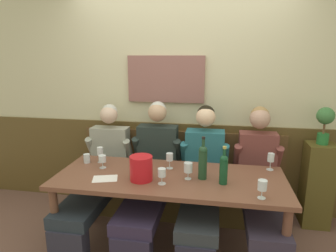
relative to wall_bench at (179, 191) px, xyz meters
name	(u,v)px	position (x,y,z in m)	size (l,w,h in m)	color
room_wall_back	(183,90)	(0.00, 0.26, 1.12)	(6.80, 0.12, 2.80)	beige
wood_wainscot_panel	(182,165)	(0.00, 0.21, 0.23)	(6.80, 0.03, 1.02)	brown
wall_bench	(179,191)	(0.00, 0.00, 0.00)	(2.33, 0.42, 0.94)	brown
dining_table	(169,185)	(0.00, -0.68, 0.38)	(2.03, 0.79, 0.75)	brown
person_center_left_seat	(99,173)	(-0.80, -0.38, 0.32)	(0.52, 1.23, 1.26)	#2B2A39
person_left_seat	(151,173)	(-0.24, -0.36, 0.34)	(0.54, 1.24, 1.31)	#2D263D
person_center_right_seat	(202,176)	(0.28, -0.35, 0.34)	(0.51, 1.24, 1.28)	#292738
person_right_seat	(260,181)	(0.83, -0.36, 0.34)	(0.49, 1.24, 1.28)	#2E273E
ice_bucket	(141,168)	(-0.22, -0.80, 0.57)	(0.20, 0.20, 0.21)	red
wine_bottle_amber_mid	(203,161)	(0.29, -0.68, 0.63)	(0.08, 0.08, 0.38)	#1E4026
wine_bottle_clear_water	(224,168)	(0.47, -0.76, 0.61)	(0.07, 0.07, 0.33)	#134425
wine_glass_right_end	(271,158)	(0.90, -0.37, 0.58)	(0.06, 0.06, 0.16)	silver
wine_glass_left_end	(262,186)	(0.75, -0.97, 0.57)	(0.07, 0.07, 0.14)	silver
wine_glass_mid_right	(170,158)	(-0.03, -0.50, 0.57)	(0.07, 0.07, 0.15)	silver
wine_glass_center_front	(188,168)	(0.17, -0.71, 0.57)	(0.07, 0.07, 0.15)	silver
wine_glass_near_bucket	(102,159)	(-0.66, -0.60, 0.56)	(0.07, 0.07, 0.13)	silver
wine_glass_center_rear	(162,174)	(-0.04, -0.85, 0.56)	(0.07, 0.07, 0.14)	silver
wine_glass_by_bottle	(100,152)	(-0.74, -0.46, 0.58)	(0.06, 0.06, 0.16)	silver
water_tumbler_center	(87,158)	(-0.87, -0.49, 0.51)	(0.06, 0.06, 0.09)	silver
tasting_sheet_left_guest	(105,179)	(-0.54, -0.83, 0.47)	(0.21, 0.15, 0.00)	white
corner_pedestal	(317,185)	(1.46, 0.03, 0.17)	(0.28, 0.28, 0.91)	brown
potted_plant	(325,121)	(1.46, 0.03, 0.87)	(0.17, 0.17, 0.38)	#246E2F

